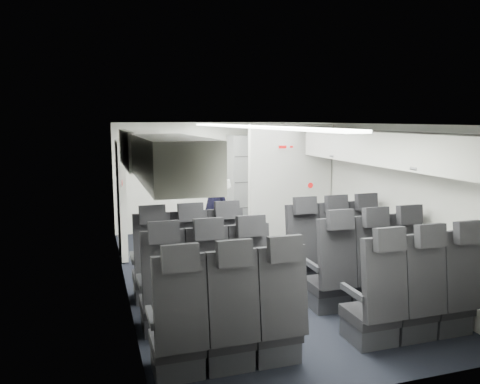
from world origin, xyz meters
TOP-DOWN VIEW (x-y plane):
  - cabin_shell at (0.00, 0.00)m, footprint 3.41×6.01m
  - seat_row_front at (-0.00, -0.53)m, footprint 3.33×0.56m
  - seat_row_mid at (-0.00, -1.43)m, footprint 3.33×0.56m
  - seat_row_rear at (-0.00, -2.33)m, footprint 3.33×0.56m
  - overhead_bin_left_rear at (-1.40, -2.00)m, footprint 0.53×1.80m
  - overhead_bin_left_front_open at (-1.44, -0.25)m, footprint 0.64×1.70m
  - overhead_bin_right_rear at (1.40, -2.00)m, footprint 0.53×1.80m
  - overhead_bin_right_front at (1.40, -0.25)m, footprint 0.53×1.70m
  - bulkhead_partition at (0.98, 0.80)m, footprint 1.40×0.15m
  - galley_unit at (0.95, 2.72)m, footprint 0.85×0.52m
  - boarding_door at (-1.64, 1.55)m, footprint 0.12×1.27m
  - flight_attendant at (-0.08, 1.60)m, footprint 0.56×0.69m
  - carry_on_bag at (-1.44, -0.27)m, footprint 0.38×0.28m
  - papers at (0.11, 1.55)m, footprint 0.19×0.12m

SIDE VIEW (x-z plane):
  - seat_row_front at x=0.00m, z-range -0.21..1.02m
  - seat_row_mid at x=0.00m, z-range -0.21..1.02m
  - seat_row_rear at x=0.00m, z-range -0.21..1.02m
  - flight_attendant at x=-0.08m, z-range 0.00..1.64m
  - galley_unit at x=0.95m, z-range 0.00..1.90m
  - boarding_door at x=-1.64m, z-range 0.02..1.88m
  - bulkhead_partition at x=0.98m, z-range 0.01..2.14m
  - papers at x=0.11m, z-range 1.02..1.17m
  - cabin_shell at x=0.00m, z-range 0.04..2.21m
  - overhead_bin_left_front_open at x=-1.44m, z-range 1.38..2.10m
  - carry_on_bag at x=-1.44m, z-range 1.68..1.91m
  - overhead_bin_right_front at x=1.40m, z-range 1.66..2.06m
  - overhead_bin_left_rear at x=-1.40m, z-range 1.66..2.06m
  - overhead_bin_right_rear at x=1.40m, z-range 1.66..2.06m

